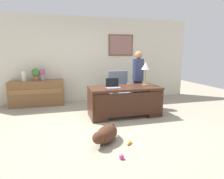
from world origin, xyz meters
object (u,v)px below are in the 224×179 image
at_px(desk, 125,100).
at_px(potted_plant, 36,74).
at_px(person_standing, 138,79).
at_px(desk_lamp, 146,67).
at_px(vase_empty, 24,76).
at_px(credenza, 37,93).
at_px(dog_toy_ball, 122,157).
at_px(laptop, 113,85).
at_px(vase_with_flowers, 42,74).
at_px(dog_toy_bone, 129,143).
at_px(dog_lying, 106,134).
at_px(armchair, 119,90).

relative_size(desk, potted_plant, 4.86).
height_order(person_standing, potted_plant, person_standing).
xyz_separation_m(desk_lamp, vase_empty, (-3.13, 1.54, -0.30)).
xyz_separation_m(credenza, dog_toy_ball, (1.49, -3.60, -0.34)).
distance_m(desk_lamp, potted_plant, 3.20).
xyz_separation_m(person_standing, laptop, (-0.98, -0.77, -0.03)).
bearing_deg(vase_with_flowers, dog_toy_bone, -63.43).
distance_m(credenza, dog_toy_ball, 3.91).
relative_size(potted_plant, dog_toy_ball, 4.89).
distance_m(dog_lying, vase_with_flowers, 3.33).
distance_m(potted_plant, dog_toy_ball, 4.00).
bearing_deg(potted_plant, desk, -36.66).
relative_size(person_standing, dog_toy_bone, 10.53).
distance_m(laptop, vase_with_flowers, 2.39).
relative_size(armchair, vase_empty, 3.56).
bearing_deg(laptop, dog_toy_bone, -94.65).
xyz_separation_m(desk, dog_lying, (-0.81, -1.36, -0.25)).
distance_m(desk_lamp, vase_with_flowers, 3.04).
bearing_deg(vase_with_flowers, potted_plant, 180.00).
xyz_separation_m(armchair, person_standing, (0.52, -0.18, 0.36)).
height_order(desk_lamp, potted_plant, desk_lamp).
distance_m(vase_with_flowers, dog_toy_ball, 3.93).
relative_size(vase_with_flowers, dog_toy_ball, 4.59).
distance_m(person_standing, dog_toy_bone, 2.66).
bearing_deg(armchair, credenza, 163.32).
xyz_separation_m(credenza, vase_with_flowers, (0.18, 0.00, 0.57)).
relative_size(potted_plant, dog_toy_bone, 2.35).
height_order(credenza, vase_empty, vase_empty).
relative_size(credenza, vase_with_flowers, 4.58).
xyz_separation_m(vase_empty, dog_toy_bone, (2.10, -3.17, -0.88)).
distance_m(vase_empty, dog_toy_ball, 4.12).
bearing_deg(dog_toy_ball, vase_with_flowers, 109.91).
height_order(person_standing, dog_toy_bone, person_standing).
distance_m(laptop, vase_empty, 2.78).
distance_m(desk, armchair, 0.95).
distance_m(laptop, dog_toy_ball, 2.12).
xyz_separation_m(credenza, potted_plant, (-0.01, 0.00, 0.58)).
bearing_deg(dog_lying, vase_with_flowers, 111.85).
height_order(desk_lamp, dog_toy_bone, desk_lamp).
height_order(vase_with_flowers, dog_toy_bone, vase_with_flowers).
height_order(laptop, dog_toy_ball, laptop).
bearing_deg(desk, person_standing, 48.66).
distance_m(credenza, vase_empty, 0.62).
xyz_separation_m(credenza, person_standing, (2.87, -0.88, 0.45)).
bearing_deg(person_standing, dog_toy_ball, -116.98).
bearing_deg(credenza, potted_plant, 164.97).
bearing_deg(vase_empty, laptop, -36.71).
xyz_separation_m(dog_lying, dog_toy_bone, (0.38, -0.16, -0.13)).
relative_size(desk, dog_lying, 2.81).
xyz_separation_m(desk, vase_with_flowers, (-2.02, 1.64, 0.55)).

